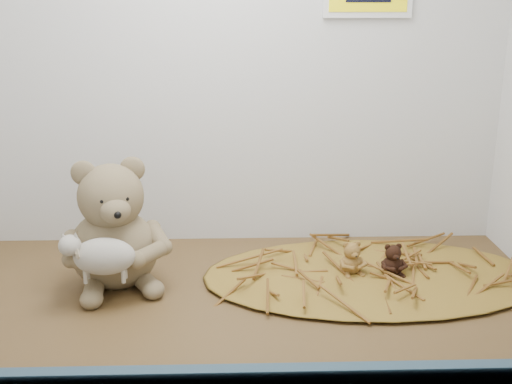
{
  "coord_description": "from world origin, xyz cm",
  "views": [
    {
      "loc": [
        2.9,
        -106.05,
        52.57
      ],
      "look_at": [
        6.31,
        2.0,
        19.49
      ],
      "focal_mm": 45.0,
      "sensor_mm": 36.0,
      "label": 1
    }
  ],
  "objects_px": {
    "mini_teddy_tan": "(351,256)",
    "mini_teddy_brown": "(393,258)",
    "toy_lamb": "(104,256)",
    "main_teddy": "(112,223)"
  },
  "relations": [
    {
      "from": "main_teddy",
      "to": "mini_teddy_tan",
      "type": "xyz_separation_m",
      "value": [
        0.45,
        0.01,
        -0.08
      ]
    },
    {
      "from": "main_teddy",
      "to": "toy_lamb",
      "type": "bearing_deg",
      "value": -108.5
    },
    {
      "from": "toy_lamb",
      "to": "mini_teddy_brown",
      "type": "height_order",
      "value": "toy_lamb"
    },
    {
      "from": "mini_teddy_tan",
      "to": "mini_teddy_brown",
      "type": "xyz_separation_m",
      "value": [
        0.08,
        -0.01,
        -0.0
      ]
    },
    {
      "from": "main_teddy",
      "to": "mini_teddy_tan",
      "type": "bearing_deg",
      "value": -16.93
    },
    {
      "from": "mini_teddy_tan",
      "to": "toy_lamb",
      "type": "bearing_deg",
      "value": 179.75
    },
    {
      "from": "main_teddy",
      "to": "mini_teddy_brown",
      "type": "height_order",
      "value": "main_teddy"
    },
    {
      "from": "mini_teddy_tan",
      "to": "mini_teddy_brown",
      "type": "height_order",
      "value": "mini_teddy_tan"
    },
    {
      "from": "mini_teddy_tan",
      "to": "mini_teddy_brown",
      "type": "relative_size",
      "value": 1.04
    },
    {
      "from": "toy_lamb",
      "to": "mini_teddy_tan",
      "type": "bearing_deg",
      "value": 12.5
    }
  ]
}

